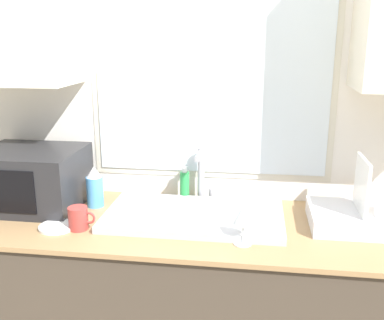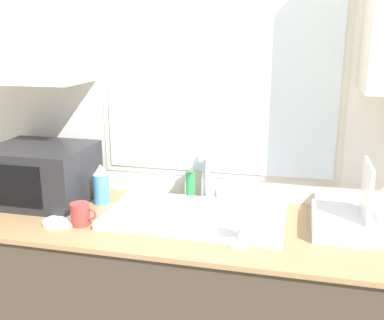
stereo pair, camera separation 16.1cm
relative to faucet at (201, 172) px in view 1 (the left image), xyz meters
name	(u,v)px [view 1 (the left image)]	position (x,y,z in m)	size (l,w,h in m)	color
countertop	(201,315)	(0.03, -0.25, -0.60)	(2.12, 0.67, 0.90)	#42382D
wall_back	(210,92)	(0.03, 0.06, 0.36)	(6.00, 0.38, 2.60)	silver
sink_basin	(194,216)	(0.00, -0.22, -0.13)	(0.76, 0.42, 0.03)	#B2B2B7
faucet	(201,172)	(0.00, 0.00, 0.00)	(0.08, 0.15, 0.25)	#99999E
microwave	(31,178)	(-0.76, -0.16, -0.01)	(0.45, 0.38, 0.26)	#232326
dish_rack	(361,216)	(0.68, -0.20, -0.10)	(0.39, 0.30, 0.29)	silver
spray_bottle	(95,187)	(-0.47, -0.13, -0.06)	(0.08, 0.08, 0.19)	#4C99D8
soap_bottle	(185,185)	(-0.08, 0.00, -0.07)	(0.04, 0.04, 0.17)	#268C3F
mug_near_sink	(79,218)	(-0.45, -0.39, -0.10)	(0.11, 0.08, 0.09)	#A53833
wine_glass	(243,216)	(0.21, -0.43, -0.03)	(0.08, 0.08, 0.16)	silver
small_plate	(57,227)	(-0.55, -0.39, -0.14)	(0.15, 0.15, 0.01)	white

